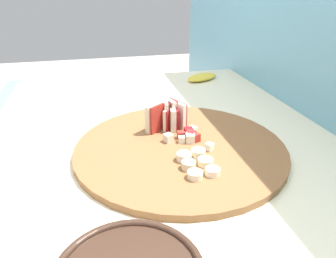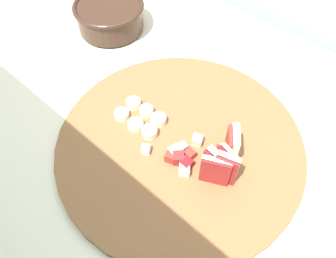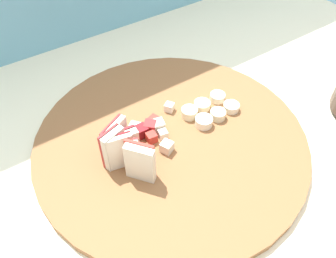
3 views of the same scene
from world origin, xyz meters
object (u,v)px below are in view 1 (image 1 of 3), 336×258
banana_slice_rows (197,163)px  apple_dice_pile (189,136)px  cutting_board (180,148)px  apple_wedge_fan (169,116)px  banana_peel (202,77)px

banana_slice_rows → apple_dice_pile: bearing=171.4°
cutting_board → apple_wedge_fan: apple_wedge_fan is taller
apple_dice_pile → cutting_board: bearing=-50.5°
apple_wedge_fan → apple_dice_pile: size_ratio=0.94×
banana_slice_rows → banana_peel: (-0.58, 0.21, -0.01)m
cutting_board → banana_peel: banana_peel is taller
apple_dice_pile → banana_peel: apple_dice_pile is taller
banana_slice_rows → banana_peel: size_ratio=0.77×
cutting_board → banana_peel: (-0.49, 0.22, 0.00)m
apple_wedge_fan → banana_peel: size_ratio=0.73×
apple_wedge_fan → apple_dice_pile: 0.08m
apple_wedge_fan → apple_dice_pile: bearing=22.1°
apple_dice_pile → apple_wedge_fan: bearing=-157.9°
apple_wedge_fan → cutting_board: bearing=2.1°
apple_dice_pile → banana_slice_rows: size_ratio=1.01×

